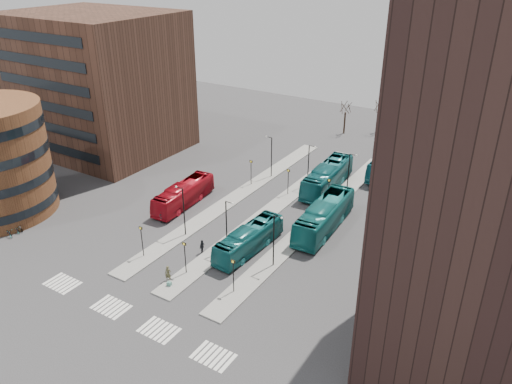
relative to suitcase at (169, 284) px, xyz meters
The scene contains 22 objects.
ground 9.50m from the suitcase, 99.53° to the right, with size 160.00×160.00×0.00m, color #313133.
island_left 21.37m from the suitcase, 105.11° to the left, with size 2.50×45.00×0.15m, color gray.
island_mid 20.64m from the suitcase, 88.81° to the left, with size 2.50×45.00×0.15m, color gray.
island_right 21.61m from the suitcase, 72.70° to the left, with size 2.50×45.00×0.15m, color gray.
suitcase is the anchor object (origin of this frame).
red_bus 17.89m from the suitcase, 124.64° to the left, with size 2.57×10.97×3.06m, color #A40C19.
teal_bus_a 10.42m from the suitcase, 72.15° to the left, with size 2.47×10.55×2.94m, color #135C5F.
teal_bus_b 29.65m from the suitcase, 82.79° to the left, with size 3.01×12.85×3.58m, color #145F65.
teal_bus_c 20.50m from the suitcase, 66.30° to the left, with size 3.02×12.90×3.59m, color #156B6B.
teal_bus_d 40.50m from the suitcase, 75.87° to the left, with size 3.03×12.95×3.61m, color #166370.
traveller 1.18m from the suitcase, 135.69° to the left, with size 0.63×0.42×1.74m, color #4A482C.
commuter_a 13.41m from the suitcase, 134.59° to the left, with size 0.84×0.65×1.72m, color black.
commuter_b 6.73m from the suitcase, 98.00° to the left, with size 0.98×0.41×1.67m, color black.
commuter_c 5.89m from the suitcase, 65.78° to the left, with size 1.06×0.61×1.64m, color black.
bicycle_near 22.72m from the suitcase, behind, with size 0.63×1.82×0.95m, color gray.
bicycle_mid 22.60m from the suitcase, behind, with size 0.43×1.51×0.91m, color gray.
bicycle_far 22.63m from the suitcase, behind, with size 0.55×1.57×0.82m, color gray.
crosswalk_stripes 5.38m from the suitcase, 88.10° to the right, with size 22.35×2.40×0.01m.
office_block 44.57m from the suitcase, 145.32° to the left, with size 25.00×20.12×22.00m.
sign_poles 13.80m from the suitcase, 89.88° to the left, with size 12.45×22.12×3.65m.
lamp_posts 18.95m from the suitcase, 86.73° to the left, with size 14.04×20.24×6.12m.
bare_trees 53.37m from the suitcase, 88.82° to the left, with size 10.97×8.14×5.90m.
Camera 1 is at (30.63, -20.67, 30.45)m, focal length 35.00 mm.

